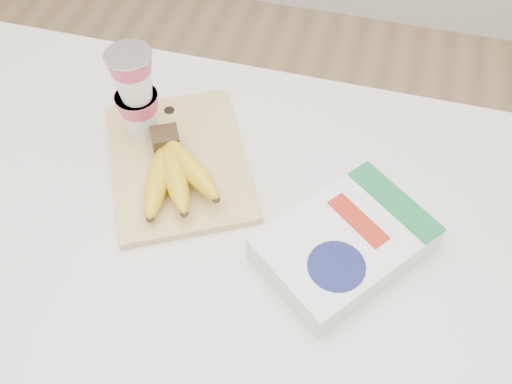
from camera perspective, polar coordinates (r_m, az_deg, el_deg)
room at (r=0.69m, az=-15.02°, el=17.20°), size 4.00×4.00×4.00m
table at (r=1.39m, az=-7.30°, el=-13.77°), size 1.25×0.84×0.94m
cutting_board at (r=1.04m, az=-7.72°, el=3.06°), size 0.36×0.40×0.02m
bananas at (r=0.98m, az=-8.23°, el=2.06°), size 0.18×0.21×0.06m
yogurt_stack at (r=1.02m, az=-11.94°, el=9.68°), size 0.08×0.08×0.18m
cereal_box at (r=0.91m, az=8.87°, el=-5.14°), size 0.30×0.31×0.06m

